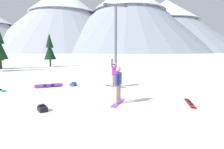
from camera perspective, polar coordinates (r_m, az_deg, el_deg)
ground_plane at (r=9.58m, az=-8.02°, el=-7.81°), size 800.00×800.00×0.00m
snowboarder_foreground at (r=8.66m, az=1.96°, el=-3.06°), size 1.13×1.46×1.76m
snowboarder_midground at (r=12.58m, az=1.00°, el=0.27°), size 1.28×1.32×1.96m
loose_snowboard_far_spare at (r=13.13m, az=-19.38°, el=-3.31°), size 1.89×0.35×0.27m
loose_snowboard_near_left at (r=9.55m, az=23.37°, el=-8.28°), size 0.96×1.67×0.09m
backpack_black at (r=8.25m, az=-21.14°, el=-9.96°), size 0.47×0.55×0.27m
backpack_blue at (r=13.27m, az=-12.15°, el=-3.04°), size 0.52×0.55×0.27m
pine_tree_broad at (r=29.61m, az=-19.11°, el=7.76°), size 1.81×1.81×5.13m
ski_lift_tower at (r=26.13m, az=1.17°, el=13.58°), size 3.54×0.36×8.96m
peak_west_ridge at (r=220.78m, az=-15.22°, el=16.63°), size 163.72×163.72×72.22m
peak_north_spur at (r=211.31m, az=5.42°, el=17.61°), size 178.08×178.08×74.57m
peak_central_summit at (r=241.28m, az=16.63°, el=14.72°), size 173.69×173.69×63.66m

